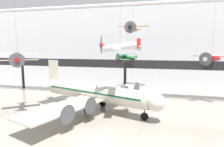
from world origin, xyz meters
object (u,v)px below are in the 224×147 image
Objects in this scene: suspended_plane_red_highwing at (212,58)px; suspended_plane_cream_biplane at (18,58)px; suspended_plane_silver_racer at (120,47)px; airliner_silver_main at (94,93)px; suspended_plane_green_biplane at (126,57)px; stanchion_barrier at (140,136)px; suspended_plane_orange_highwing at (133,28)px.

suspended_plane_cream_biplane is at bearing -29.34° from suspended_plane_red_highwing.
airliner_silver_main is at bearing -40.89° from suspended_plane_silver_racer.
suspended_plane_green_biplane is 26.95m from stanchion_barrier.
stanchion_barrier is at bearing 16.51° from suspended_plane_orange_highwing.
suspended_plane_cream_biplane is (-12.85, -4.63, 6.83)m from airliner_silver_main.
suspended_plane_red_highwing is at bearing -172.34° from suspended_plane_green_biplane.
suspended_plane_orange_highwing is (2.70, -7.76, 6.37)m from suspended_plane_green_biplane.
suspended_plane_silver_racer is 18.87m from suspended_plane_cream_biplane.
suspended_plane_red_highwing is at bearing 109.83° from suspended_plane_orange_highwing.
suspended_plane_red_highwing is (17.13, 14.35, -2.41)m from suspended_plane_silver_racer.
airliner_silver_main is 3.39× the size of suspended_plane_silver_racer.
suspended_plane_orange_highwing is at bearing 64.63° from airliner_silver_main.
stanchion_barrier is (22.88, -5.62, -9.83)m from suspended_plane_cream_biplane.
suspended_plane_orange_highwing reaches higher than suspended_plane_cream_biplane.
stanchion_barrier is (4.15, -6.86, -11.71)m from suspended_plane_silver_racer.
suspended_plane_silver_racer is 0.79× the size of suspended_plane_red_highwing.
suspended_plane_green_biplane is 11.38× the size of stanchion_barrier.
stanchion_barrier is at bearing 121.69° from suspended_plane_green_biplane.
airliner_silver_main is at bearing 134.40° from stanchion_barrier.
suspended_plane_green_biplane reaches higher than airliner_silver_main.
suspended_plane_green_biplane is 1.04× the size of suspended_plane_cream_biplane.
suspended_plane_orange_highwing is at bearing 83.36° from suspended_plane_cream_biplane.
suspended_plane_silver_racer is at bearing -10.28° from airliner_silver_main.
suspended_plane_red_highwing reaches higher than suspended_plane_green_biplane.
suspended_plane_silver_racer is 0.81× the size of suspended_plane_cream_biplane.
stanchion_barrier is (10.03, -10.24, -2.99)m from airliner_silver_main.
airliner_silver_main is at bearing 73.21° from suspended_plane_cream_biplane.
suspended_plane_orange_highwing reaches higher than suspended_plane_red_highwing.
suspended_plane_silver_racer is at bearing 114.11° from suspended_plane_green_biplane.
suspended_plane_silver_racer reaches higher than suspended_plane_red_highwing.
suspended_plane_orange_highwing reaches higher than suspended_plane_green_biplane.
suspended_plane_silver_racer reaches higher than airliner_silver_main.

